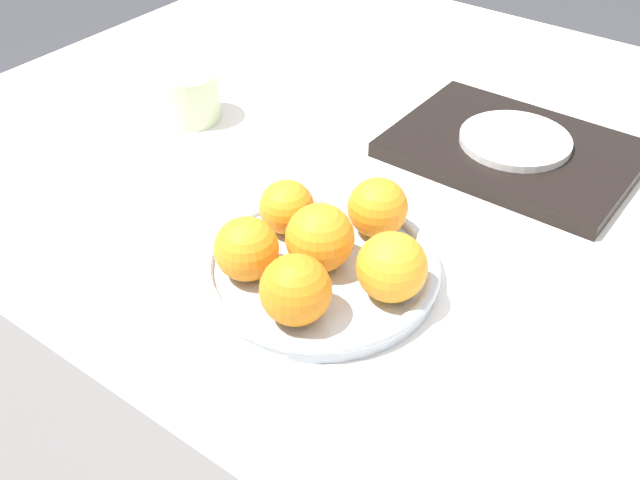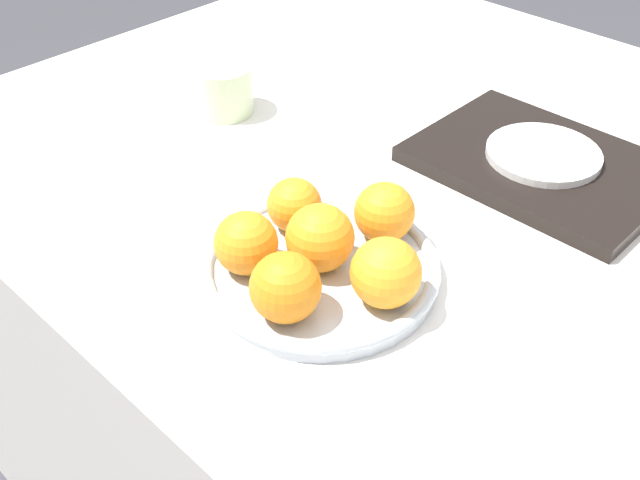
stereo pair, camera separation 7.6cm
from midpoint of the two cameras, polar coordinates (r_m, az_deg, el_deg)
The scene contains 11 objects.
table at distance 1.20m, azimuth 10.05°, elevation -11.49°, with size 1.58×1.03×0.77m.
fruit_platter at distance 0.79m, azimuth -2.78°, elevation -2.26°, with size 0.25×0.25×0.02m.
orange_0 at distance 0.76m, azimuth -2.88°, elevation 0.06°, with size 0.07×0.07×0.07m.
orange_1 at distance 0.70m, azimuth -4.99°, elevation -3.94°, with size 0.07×0.07×0.07m.
orange_2 at distance 0.76m, azimuth -8.50°, elevation -0.79°, with size 0.07×0.07×0.07m.
orange_3 at distance 0.73m, azimuth 2.51°, elevation -2.19°, with size 0.07×0.07×0.07m.
orange_4 at distance 0.81m, azimuth 1.73°, elevation 2.39°, with size 0.07×0.07×0.07m.
orange_5 at distance 0.82m, azimuth -5.23°, elevation 2.42°, with size 0.06×0.06×0.06m.
serving_tray at distance 1.01m, azimuth 12.43°, elevation 6.64°, with size 0.31×0.23×0.02m.
side_plate at distance 1.00m, azimuth 12.55°, elevation 7.37°, with size 0.14×0.14×0.01m.
cup_1 at distance 1.08m, azimuth -11.97°, elevation 10.63°, with size 0.08×0.08×0.07m.
Camera 1 is at (0.26, -0.76, 1.29)m, focal length 42.00 mm.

